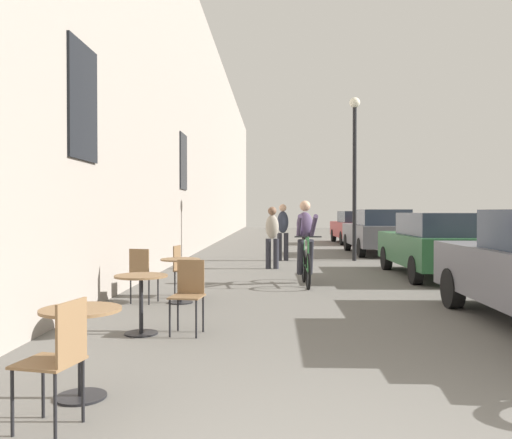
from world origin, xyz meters
name	(u,v)px	position (x,y,z in m)	size (l,w,h in m)	color
building_facade_left	(179,112)	(-3.45, 14.00, 4.66)	(0.54, 68.00, 9.32)	gray
cafe_table_near	(81,333)	(-1.93, 1.54, 0.52)	(0.64, 0.64, 0.72)	black
cafe_chair_near_toward_street	(58,355)	(-1.86, 0.93, 0.52)	(0.45, 0.45, 0.89)	black
cafe_table_mid	(141,291)	(-2.01, 3.71, 0.52)	(0.64, 0.64, 0.72)	black
cafe_chair_mid_toward_street	(188,291)	(-1.44, 3.79, 0.52)	(0.42, 0.42, 0.89)	black
cafe_table_far	(180,271)	(-1.92, 5.88, 0.52)	(0.64, 0.64, 0.72)	black
cafe_chair_far_toward_street	(142,272)	(-2.53, 5.81, 0.52)	(0.46, 0.46, 0.89)	black
cafe_chair_far_toward_wall	(183,267)	(-2.00, 6.51, 0.52)	(0.44, 0.44, 0.89)	black
cyclist_on_bicycle	(305,245)	(0.23, 8.12, 0.81)	(0.52, 1.76, 1.74)	black
pedestrian_near	(272,234)	(-0.46, 10.96, 0.90)	(0.34, 0.24, 1.61)	#26262D
pedestrian_mid	(283,229)	(-0.15, 13.21, 0.96)	(0.37, 0.29, 1.70)	#26262D
street_lamp	(355,157)	(1.99, 13.23, 3.11)	(0.32, 0.32, 4.90)	black
parked_car_second	(435,244)	(3.23, 9.41, 0.75)	(1.76, 4.10, 1.45)	#23512D
parked_car_third	(378,231)	(3.19, 15.73, 0.80)	(1.90, 4.38, 1.55)	#595960
parked_car_fourth	(355,227)	(3.31, 21.71, 0.77)	(1.88, 4.24, 1.49)	maroon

